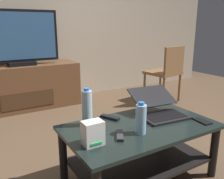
# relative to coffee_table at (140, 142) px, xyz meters

# --- Properties ---
(ground_plane) EXTENTS (7.68, 7.68, 0.00)m
(ground_plane) POSITION_rel_coffee_table_xyz_m (0.09, 0.29, -0.30)
(ground_plane) COLOR brown
(back_wall) EXTENTS (6.40, 0.12, 2.80)m
(back_wall) POSITION_rel_coffee_table_xyz_m (0.09, 2.45, 1.10)
(back_wall) COLOR #B2A38C
(back_wall) RESTS_ON ground
(coffee_table) EXTENTS (1.11, 0.64, 0.44)m
(coffee_table) POSITION_rel_coffee_table_xyz_m (0.00, 0.00, 0.00)
(coffee_table) COLOR black
(coffee_table) RESTS_ON ground
(media_cabinet) EXTENTS (1.52, 0.46, 0.62)m
(media_cabinet) POSITION_rel_coffee_table_xyz_m (-0.40, 2.13, 0.01)
(media_cabinet) COLOR brown
(media_cabinet) RESTS_ON ground
(television) EXTENTS (1.01, 0.20, 0.73)m
(television) POSITION_rel_coffee_table_xyz_m (-0.40, 2.10, 0.67)
(television) COLOR black
(television) RESTS_ON media_cabinet
(dining_chair) EXTENTS (0.50, 0.50, 0.85)m
(dining_chair) POSITION_rel_coffee_table_xyz_m (1.52, 1.35, 0.19)
(dining_chair) COLOR brown
(dining_chair) RESTS_ON ground
(laptop) EXTENTS (0.40, 0.45, 0.19)m
(laptop) POSITION_rel_coffee_table_xyz_m (0.26, 0.10, 0.19)
(laptop) COLOR black
(laptop) RESTS_ON coffee_table
(router_box) EXTENTS (0.12, 0.09, 0.15)m
(router_box) POSITION_rel_coffee_table_xyz_m (-0.43, -0.08, 0.21)
(router_box) COLOR white
(router_box) RESTS_ON coffee_table
(water_bottle_near) EXTENTS (0.07, 0.07, 0.22)m
(water_bottle_near) POSITION_rel_coffee_table_xyz_m (-0.08, -0.11, 0.24)
(water_bottle_near) COLOR #99C6E5
(water_bottle_near) RESTS_ON coffee_table
(water_bottle_far) EXTENTS (0.08, 0.08, 0.28)m
(water_bottle_far) POSITION_rel_coffee_table_xyz_m (-0.33, 0.21, 0.27)
(water_bottle_far) COLOR silver
(water_bottle_far) RESTS_ON coffee_table
(cell_phone) EXTENTS (0.08, 0.15, 0.01)m
(cell_phone) POSITION_rel_coffee_table_xyz_m (0.45, -0.19, 0.14)
(cell_phone) COLOR black
(cell_phone) RESTS_ON coffee_table
(tv_remote) EXTENTS (0.11, 0.16, 0.02)m
(tv_remote) POSITION_rel_coffee_table_xyz_m (-0.12, 0.23, 0.15)
(tv_remote) COLOR black
(tv_remote) RESTS_ON coffee_table
(soundbar_remote) EXTENTS (0.12, 0.16, 0.02)m
(soundbar_remote) POSITION_rel_coffee_table_xyz_m (-0.23, -0.08, 0.15)
(soundbar_remote) COLOR #2D2D30
(soundbar_remote) RESTS_ON coffee_table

